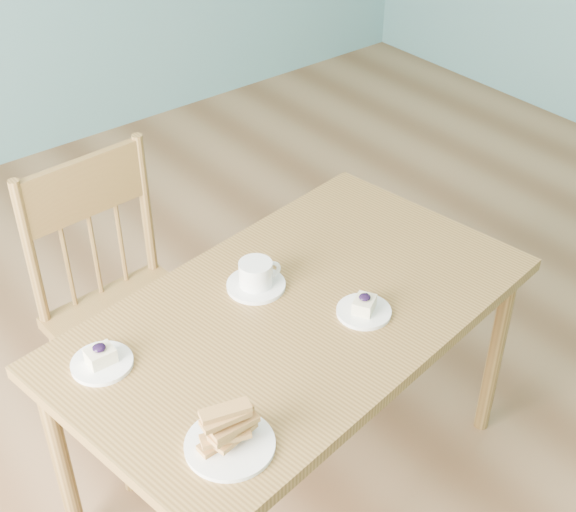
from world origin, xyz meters
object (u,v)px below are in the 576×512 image
(dining_table, at_px, (296,328))
(coffee_cup, at_px, (256,277))
(cheesecake_plate_near, at_px, (364,309))
(dining_chair, at_px, (125,308))
(biscotti_plate, at_px, (229,433))
(cheesecake_plate_far, at_px, (101,360))

(dining_table, relative_size, coffee_cup, 8.52)
(dining_table, xyz_separation_m, cheesecake_plate_near, (0.13, -0.12, 0.08))
(dining_table, relative_size, dining_chair, 1.45)
(cheesecake_plate_near, height_order, biscotti_plate, biscotti_plate)
(dining_table, bearing_deg, cheesecake_plate_far, 157.19)
(cheesecake_plate_near, bearing_deg, cheesecake_plate_far, 158.07)
(cheesecake_plate_near, height_order, coffee_cup, coffee_cup)
(coffee_cup, xyz_separation_m, biscotti_plate, (-0.37, -0.40, 0.01))
(dining_chair, xyz_separation_m, biscotti_plate, (-0.15, -0.77, 0.24))
(dining_chair, distance_m, cheesecake_plate_far, 0.50)
(dining_table, xyz_separation_m, coffee_cup, (-0.02, 0.14, 0.10))
(dining_chair, relative_size, coffee_cup, 5.86)
(dining_table, distance_m, cheesecake_plate_far, 0.51)
(biscotti_plate, bearing_deg, dining_table, 33.85)
(cheesecake_plate_near, height_order, cheesecake_plate_far, cheesecake_plate_far)
(cheesecake_plate_far, height_order, coffee_cup, coffee_cup)
(cheesecake_plate_near, bearing_deg, biscotti_plate, -164.57)
(biscotti_plate, bearing_deg, coffee_cup, 47.28)
(coffee_cup, relative_size, biscotti_plate, 0.81)
(cheesecake_plate_near, xyz_separation_m, biscotti_plate, (-0.52, -0.14, 0.03))
(dining_table, xyz_separation_m, dining_chair, (-0.24, 0.51, -0.13))
(cheesecake_plate_far, bearing_deg, coffee_cup, 1.41)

